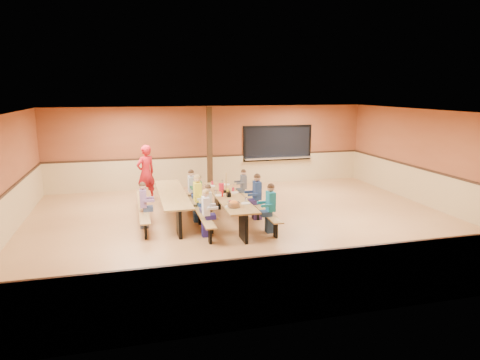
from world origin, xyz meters
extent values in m
plane|color=#A0693C|center=(0.00, 0.00, 0.00)|extent=(12.00, 12.00, 0.00)
cube|color=brown|center=(0.00, 5.00, 1.50)|extent=(12.00, 0.04, 3.00)
cube|color=brown|center=(0.00, -5.00, 1.50)|extent=(12.00, 0.04, 3.00)
cube|color=brown|center=(6.00, 0.00, 1.50)|extent=(0.04, 10.00, 3.00)
cube|color=white|center=(0.00, 0.00, 3.00)|extent=(12.00, 10.00, 0.04)
cube|color=black|center=(2.60, 4.97, 1.55)|extent=(2.60, 0.06, 1.20)
cube|color=silver|center=(2.60, 4.88, 0.98)|extent=(2.70, 0.28, 0.06)
cube|color=#302010|center=(-0.20, 4.40, 1.50)|extent=(0.18, 0.18, 3.00)
cube|color=olive|center=(-0.43, 0.38, 0.72)|extent=(0.75, 3.60, 0.04)
cube|color=black|center=(-0.43, -1.17, 0.35)|extent=(0.08, 0.60, 0.70)
cube|color=black|center=(-0.43, 1.93, 0.35)|extent=(0.08, 0.60, 0.70)
cube|color=olive|center=(-1.26, 0.38, 0.43)|extent=(0.26, 3.60, 0.04)
cube|color=black|center=(-1.26, 0.38, 0.21)|extent=(0.06, 0.18, 0.41)
cube|color=olive|center=(0.39, 0.38, 0.43)|extent=(0.26, 3.60, 0.04)
cube|color=black|center=(0.39, 0.38, 0.21)|extent=(0.06, 0.18, 0.41)
cube|color=olive|center=(-1.90, 1.11, 0.72)|extent=(0.75, 3.60, 0.04)
cube|color=black|center=(-1.90, -0.44, 0.35)|extent=(0.08, 0.60, 0.70)
cube|color=black|center=(-1.90, 2.66, 0.35)|extent=(0.08, 0.60, 0.70)
cube|color=olive|center=(-2.73, 1.11, 0.43)|extent=(0.26, 3.60, 0.04)
cube|color=black|center=(-2.73, 1.11, 0.21)|extent=(0.06, 0.18, 0.41)
cube|color=olive|center=(-1.08, 1.11, 0.43)|extent=(0.26, 3.60, 0.04)
cube|color=black|center=(-1.08, 1.11, 0.21)|extent=(0.06, 0.18, 0.41)
imported|color=#B3141B|center=(-2.52, 3.34, 0.92)|extent=(0.80, 0.73, 1.84)
cylinder|color=red|center=(-0.51, 1.00, 0.85)|extent=(0.16, 0.16, 0.22)
cube|color=black|center=(-0.46, 0.27, 0.80)|extent=(0.10, 0.14, 0.13)
cylinder|color=yellow|center=(-0.44, 0.50, 0.82)|extent=(0.06, 0.06, 0.17)
cylinder|color=#B2140F|center=(-0.62, 0.34, 0.82)|extent=(0.06, 0.06, 0.17)
cube|color=black|center=(-0.41, 0.79, 0.77)|extent=(0.16, 0.16, 0.06)
cube|color=olive|center=(-0.41, 0.79, 1.05)|extent=(0.02, 0.09, 0.50)
camera|label=1|loc=(-3.01, -10.70, 3.60)|focal=32.00mm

